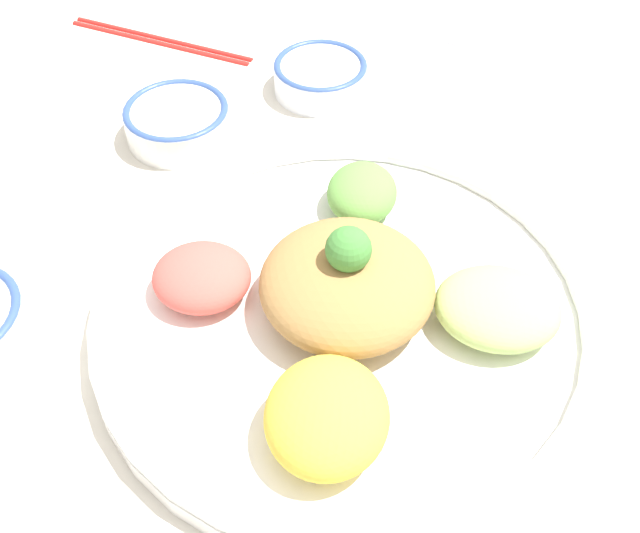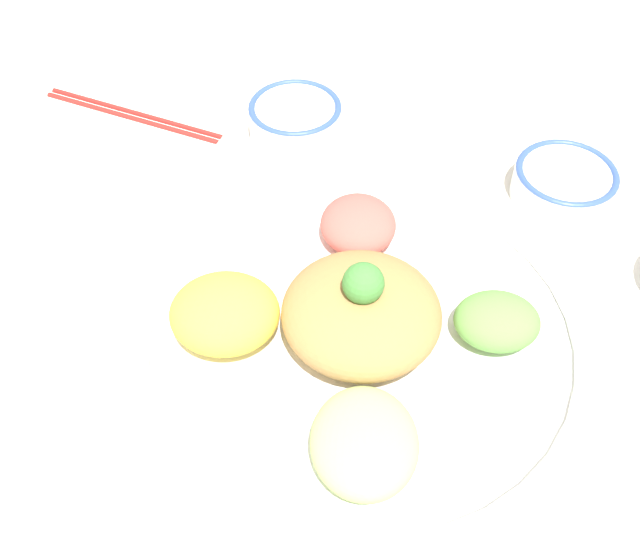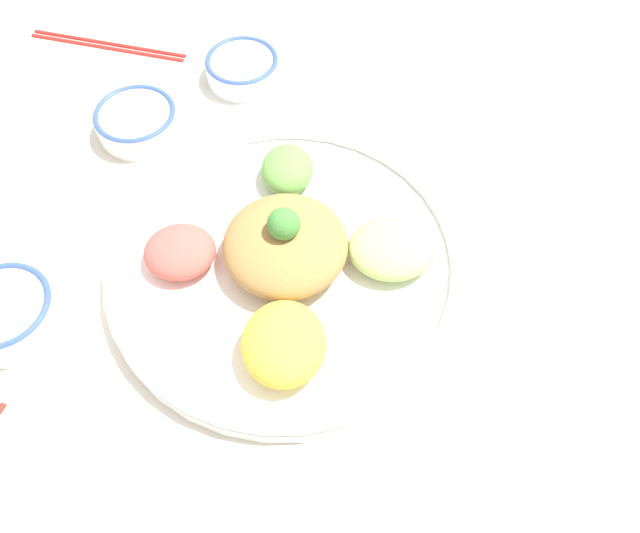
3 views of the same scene
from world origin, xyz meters
TOP-DOWN VIEW (x-y plane):
  - ground_plane at (0.00, 0.00)m, footprint 2.40×2.40m
  - salad_platter at (-0.04, -0.02)m, footprint 0.41×0.41m
  - rice_bowl_blue at (0.20, 0.16)m, footprint 0.11×0.11m
  - sauce_bowl_dark at (0.29, 0.01)m, footprint 0.10×0.10m
  - chopsticks_pair_far at (0.39, 0.21)m, footprint 0.10×0.24m
  - serving_spoon_extra at (0.40, -0.14)m, footprint 0.12×0.08m

SIDE VIEW (x-z plane):
  - ground_plane at x=0.00m, z-range 0.00..0.00m
  - serving_spoon_extra at x=0.40m, z-range 0.00..0.01m
  - chopsticks_pair_far at x=0.39m, z-range 0.00..0.01m
  - sauce_bowl_dark at x=0.29m, z-range 0.00..0.04m
  - rice_bowl_blue at x=0.20m, z-range 0.00..0.04m
  - salad_platter at x=-0.04m, z-range -0.03..0.08m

